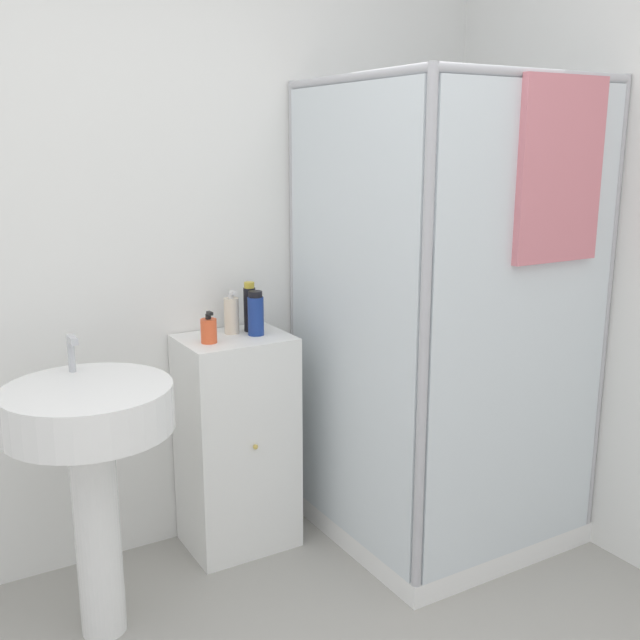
{
  "coord_description": "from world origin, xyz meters",
  "views": [
    {
      "loc": [
        -0.79,
        -1.16,
        1.66
      ],
      "look_at": [
        0.56,
        1.11,
        1.03
      ],
      "focal_mm": 42.0,
      "sensor_mm": 36.0,
      "label": 1
    }
  ],
  "objects": [
    {
      "name": "wall_back",
      "position": [
        0.0,
        1.7,
        1.25
      ],
      "size": [
        6.4,
        0.06,
        2.5
      ],
      "primitive_type": "cube",
      "color": "white",
      "rests_on": "ground_plane"
    },
    {
      "name": "sink",
      "position": [
        -0.27,
        1.19,
        0.7
      ],
      "size": [
        0.55,
        0.55,
        1.02
      ],
      "color": "white",
      "rests_on": "ground_plane"
    },
    {
      "name": "shower_enclosure",
      "position": [
        1.14,
        1.11,
        0.51
      ],
      "size": [
        0.94,
        0.97,
        1.91
      ],
      "color": "white",
      "rests_on": "ground_plane"
    },
    {
      "name": "soap_dispenser",
      "position": [
        0.26,
        1.46,
        0.95
      ],
      "size": [
        0.06,
        0.06,
        0.13
      ],
      "color": "#E5562D",
      "rests_on": "vanity_cabinet"
    },
    {
      "name": "lotion_bottle_white",
      "position": [
        0.4,
        1.55,
        0.98
      ],
      "size": [
        0.06,
        0.06,
        0.18
      ],
      "color": "beige",
      "rests_on": "vanity_cabinet"
    },
    {
      "name": "vanity_cabinet",
      "position": [
        0.38,
        1.5,
        0.45
      ],
      "size": [
        0.43,
        0.36,
        0.9
      ],
      "color": "white",
      "rests_on": "ground_plane"
    },
    {
      "name": "shampoo_bottle_blue",
      "position": [
        0.47,
        1.48,
        0.99
      ],
      "size": [
        0.06,
        0.06,
        0.18
      ],
      "color": "navy",
      "rests_on": "vanity_cabinet"
    },
    {
      "name": "shampoo_bottle_tall_black",
      "position": [
        0.48,
        1.55,
        1.0
      ],
      "size": [
        0.05,
        0.05,
        0.2
      ],
      "color": "black",
      "rests_on": "vanity_cabinet"
    }
  ]
}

